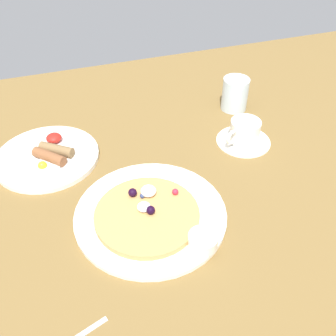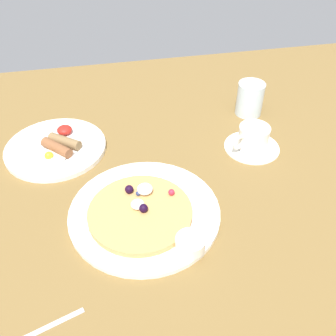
{
  "view_description": "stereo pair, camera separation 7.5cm",
  "coord_description": "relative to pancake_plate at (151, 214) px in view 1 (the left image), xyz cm",
  "views": [
    {
      "loc": [
        -14.64,
        -56.0,
        55.54
      ],
      "look_at": [
        4.67,
        0.71,
        4.0
      ],
      "focal_mm": 40.45,
      "sensor_mm": 36.0,
      "label": 1
    },
    {
      "loc": [
        -7.42,
        -57.97,
        55.54
      ],
      "look_at": [
        4.67,
        0.71,
        4.0
      ],
      "focal_mm": 40.45,
      "sensor_mm": 36.0,
      "label": 2
    }
  ],
  "objects": [
    {
      "name": "ground_plane",
      "position": [
        1.73,
        7.49,
        -2.03
      ],
      "size": [
        191.75,
        123.13,
        3.0
      ],
      "primitive_type": "cube",
      "color": "brown"
    },
    {
      "name": "pancake_plate",
      "position": [
        0.0,
        0.0,
        0.0
      ],
      "size": [
        29.65,
        29.65,
        1.06
      ],
      "primitive_type": "cylinder",
      "color": "white",
      "rests_on": "ground_plane"
    },
    {
      "name": "pancake_with_berries",
      "position": [
        -0.9,
        -0.73,
        1.28
      ],
      "size": [
        20.17,
        20.17,
        3.13
      ],
      "color": "tan",
      "rests_on": "pancake_plate"
    },
    {
      "name": "syrup_ramekin",
      "position": [
        6.52,
        -10.56,
        1.83
      ],
      "size": [
        5.35,
        5.35,
        2.52
      ],
      "color": "white",
      "rests_on": "pancake_plate"
    },
    {
      "name": "breakfast_plate",
      "position": [
        -17.48,
        24.63,
        0.06
      ],
      "size": [
        23.62,
        23.62,
        1.18
      ],
      "primitive_type": "cylinder",
      "color": "white",
      "rests_on": "ground_plane"
    },
    {
      "name": "fried_breakfast",
      "position": [
        -16.49,
        23.55,
        1.62
      ],
      "size": [
        11.36,
        14.47,
        2.59
      ],
      "color": "brown",
      "rests_on": "breakfast_plate"
    },
    {
      "name": "coffee_saucer",
      "position": [
        28.52,
        16.02,
        -0.21
      ],
      "size": [
        13.12,
        13.12,
        0.64
      ],
      "primitive_type": "cylinder",
      "color": "white",
      "rests_on": "ground_plane"
    },
    {
      "name": "coffee_cup",
      "position": [
        28.36,
        15.96,
        2.84
      ],
      "size": [
        9.76,
        7.2,
        5.27
      ],
      "color": "white",
      "rests_on": "coffee_saucer"
    },
    {
      "name": "water_glass",
      "position": [
        33.16,
        30.89,
        3.85
      ],
      "size": [
        6.98,
        6.98,
        8.77
      ],
      "primitive_type": "cylinder",
      "color": "silver",
      "rests_on": "ground_plane"
    }
  ]
}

